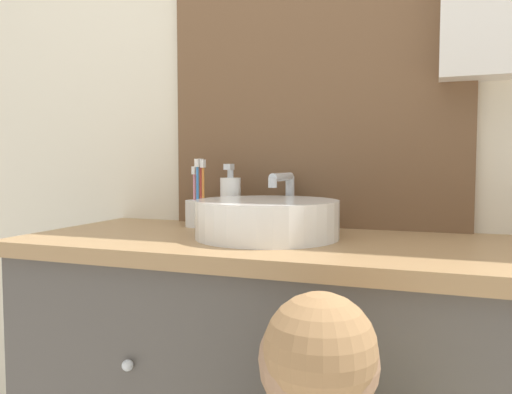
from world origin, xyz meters
TOP-DOWN VIEW (x-y plane):
  - wall_back at (0.03, 0.62)m, footprint 3.20×0.18m
  - sink_basin at (-0.08, 0.35)m, footprint 0.34×0.39m
  - toothbrush_holder at (-0.32, 0.48)m, footprint 0.08×0.08m
  - soap_dispenser at (-0.23, 0.49)m, footprint 0.06×0.06m

SIDE VIEW (x-z plane):
  - toothbrush_holder at x=-0.32m, z-range 0.81..1.00m
  - sink_basin at x=-0.08m, z-range 0.83..0.98m
  - soap_dispenser at x=-0.23m, z-range 0.84..1.02m
  - wall_back at x=0.03m, z-range 0.03..2.53m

